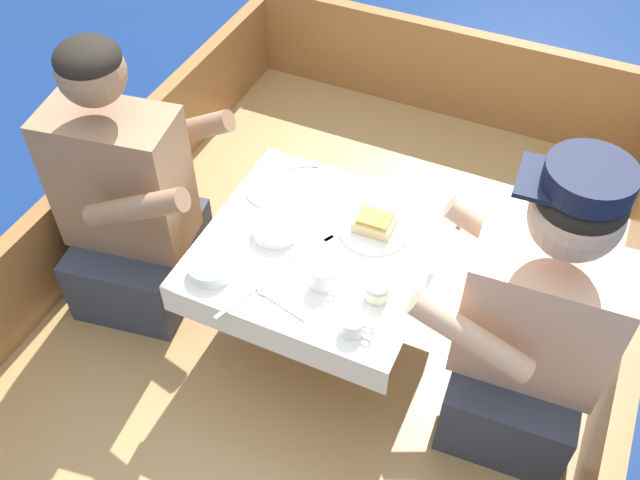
{
  "coord_description": "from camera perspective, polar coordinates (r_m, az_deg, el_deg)",
  "views": [
    {
      "loc": [
        0.6,
        -1.27,
        2.24
      ],
      "look_at": [
        0.0,
        0.04,
        0.71
      ],
      "focal_mm": 40.0,
      "sensor_mm": 36.0,
      "label": 1
    }
  ],
  "objects": [
    {
      "name": "ground_plane",
      "position": [
        2.65,
        -0.33,
        -11.18
      ],
      "size": [
        60.0,
        60.0,
        0.0
      ],
      "primitive_type": "plane",
      "color": "navy"
    },
    {
      "name": "boat_deck",
      "position": [
        2.54,
        -0.34,
        -9.58
      ],
      "size": [
        1.9,
        2.86,
        0.27
      ],
      "primitive_type": "cube",
      "color": "#A87F4C",
      "rests_on": "ground_plane"
    },
    {
      "name": "gunwale_port",
      "position": [
        2.67,
        -18.56,
        1.54
      ],
      "size": [
        0.06,
        2.86,
        0.36
      ],
      "primitive_type": "cube",
      "color": "#936033",
      "rests_on": "boat_deck"
    },
    {
      "name": "gunwale_starboard",
      "position": [
        2.22,
        22.2,
        -12.58
      ],
      "size": [
        0.06,
        2.86,
        0.36
      ],
      "primitive_type": "cube",
      "color": "#936033",
      "rests_on": "boat_deck"
    },
    {
      "name": "bow_coaming",
      "position": [
        3.26,
        10.29,
        13.14
      ],
      "size": [
        1.78,
        0.06,
        0.42
      ],
      "primitive_type": "cube",
      "color": "#936033",
      "rests_on": "boat_deck"
    },
    {
      "name": "cockpit_table",
      "position": [
        2.15,
        0.0,
        -1.25
      ],
      "size": [
        0.69,
        0.67,
        0.43
      ],
      "color": "#B2B2B7",
      "rests_on": "boat_deck"
    },
    {
      "name": "person_port",
      "position": [
        2.37,
        -15.05,
        2.73
      ],
      "size": [
        0.57,
        0.51,
        0.98
      ],
      "rotation": [
        0.0,
        0.0,
        0.16
      ],
      "color": "#333847",
      "rests_on": "boat_deck"
    },
    {
      "name": "person_starboard",
      "position": [
        2.03,
        16.6,
        -6.87
      ],
      "size": [
        0.54,
        0.46,
        0.99
      ],
      "rotation": [
        0.0,
        0.0,
        3.2
      ],
      "color": "#333847",
      "rests_on": "boat_deck"
    },
    {
      "name": "plate_sandwich",
      "position": [
        2.16,
        4.34,
        0.88
      ],
      "size": [
        0.22,
        0.22,
        0.01
      ],
      "color": "white",
      "rests_on": "cockpit_table"
    },
    {
      "name": "plate_bread",
      "position": [
        2.28,
        -3.88,
        4.01
      ],
      "size": [
        0.17,
        0.17,
        0.01
      ],
      "color": "white",
      "rests_on": "cockpit_table"
    },
    {
      "name": "sandwich",
      "position": [
        2.14,
        4.38,
        1.39
      ],
      "size": [
        0.12,
        0.09,
        0.05
      ],
      "rotation": [
        0.0,
        0.0,
        0.03
      ],
      "color": "#E0BC7F",
      "rests_on": "plate_sandwich"
    },
    {
      "name": "bowl_port_near",
      "position": [
        2.05,
        -8.74,
        -2.18
      ],
      "size": [
        0.13,
        0.13,
        0.04
      ],
      "color": "white",
      "rests_on": "cockpit_table"
    },
    {
      "name": "bowl_starboard_near",
      "position": [
        2.13,
        -3.58,
        0.98
      ],
      "size": [
        0.14,
        0.14,
        0.04
      ],
      "color": "white",
      "rests_on": "cockpit_table"
    },
    {
      "name": "coffee_cup_port",
      "position": [
        1.89,
        2.68,
        -6.8
      ],
      "size": [
        0.1,
        0.07,
        0.05
      ],
      "color": "white",
      "rests_on": "cockpit_table"
    },
    {
      "name": "coffee_cup_starboard",
      "position": [
        1.98,
        0.09,
        -3.0
      ],
      "size": [
        0.09,
        0.06,
        0.07
      ],
      "color": "white",
      "rests_on": "cockpit_table"
    },
    {
      "name": "tin_can",
      "position": [
        1.97,
        4.58,
        -4.11
      ],
      "size": [
        0.07,
        0.07,
        0.05
      ],
      "color": "silver",
      "rests_on": "cockpit_table"
    },
    {
      "name": "utensil_spoon_center",
      "position": [
        1.98,
        -3.69,
        -4.78
      ],
      "size": [
        0.17,
        0.06,
        0.01
      ],
      "rotation": [
        0.0,
        0.0,
        2.89
      ],
      "color": "silver",
      "rests_on": "cockpit_table"
    },
    {
      "name": "utensil_spoon_port",
      "position": [
        1.99,
        -5.91,
        -4.41
      ],
      "size": [
        0.08,
        0.16,
        0.01
      ],
      "rotation": [
        0.0,
        0.0,
        1.22
      ],
      "color": "silver",
      "rests_on": "cockpit_table"
    },
    {
      "name": "utensil_fork_port",
      "position": [
        2.1,
        -0.35,
        -0.52
      ],
      "size": [
        0.09,
        0.16,
        0.0
      ],
      "rotation": [
        0.0,
        0.0,
        1.1
      ],
      "color": "silver",
      "rests_on": "cockpit_table"
    },
    {
      "name": "utensil_knife_port",
      "position": [
        2.08,
        6.19,
        -1.74
      ],
      "size": [
        0.04,
        0.17,
        0.0
      ],
      "rotation": [
        0.0,
        0.0,
        1.43
      ],
      "color": "silver",
      "rests_on": "cockpit_table"
    },
    {
      "name": "utensil_spoon_starboard",
      "position": [
        2.37,
        -1.46,
        5.95
      ],
      "size": [
        0.15,
        0.1,
        0.01
      ],
      "rotation": [
        0.0,
        0.0,
        0.58
      ],
      "color": "silver",
      "rests_on": "cockpit_table"
    }
  ]
}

